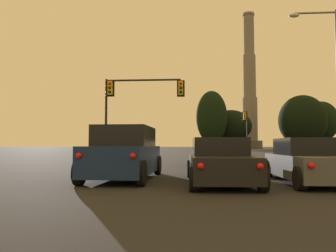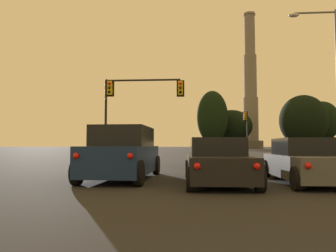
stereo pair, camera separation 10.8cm
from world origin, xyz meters
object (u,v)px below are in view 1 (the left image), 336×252
(street_lamp, at_px, (331,71))
(smokestack, at_px, (250,95))
(traffic_light_far_right, at_px, (246,126))
(sedan_center_lane_front, at_px, (209,155))
(suv_left_lane_second, at_px, (125,154))
(traffic_light_overhead_left, at_px, (132,98))
(sedan_center_lane_second, at_px, (219,162))
(sedan_right_lane_second, at_px, (309,162))

(street_lamp, relative_size, smokestack, 0.21)
(traffic_light_far_right, bearing_deg, smokestack, 79.50)
(sedan_center_lane_front, xyz_separation_m, traffic_light_far_right, (6.38, 26.41, 3.17))
(suv_left_lane_second, xyz_separation_m, sedan_center_lane_front, (3.35, 6.94, -0.23))
(smokestack, bearing_deg, traffic_light_far_right, -100.50)
(suv_left_lane_second, distance_m, traffic_light_far_right, 34.86)
(traffic_light_overhead_left, xyz_separation_m, smokestack, (24.19, 87.51, 13.50))
(street_lamp, bearing_deg, traffic_light_overhead_left, 164.14)
(sedan_center_lane_front, xyz_separation_m, smokestack, (18.75, 93.18, 17.60))
(traffic_light_far_right, height_order, street_lamp, street_lamp)
(sedan_center_lane_second, bearing_deg, traffic_light_overhead_left, 109.74)
(traffic_light_far_right, xyz_separation_m, street_lamp, (1.18, -24.42, 1.92))
(street_lamp, bearing_deg, suv_left_lane_second, -140.70)
(sedan_center_lane_front, distance_m, sedan_center_lane_second, 7.99)
(sedan_center_lane_front, relative_size, traffic_light_far_right, 0.81)
(sedan_center_lane_front, bearing_deg, suv_left_lane_second, -117.58)
(sedan_right_lane_second, height_order, traffic_light_overhead_left, traffic_light_overhead_left)
(sedan_right_lane_second, distance_m, sedan_center_lane_second, 2.88)
(suv_left_lane_second, xyz_separation_m, traffic_light_far_right, (9.73, 33.35, 2.94))
(suv_left_lane_second, xyz_separation_m, sedan_right_lane_second, (6.09, -0.72, -0.23))
(sedan_center_lane_second, height_order, street_lamp, street_lamp)
(sedan_right_lane_second, bearing_deg, sedan_center_lane_second, -172.40)
(suv_left_lane_second, relative_size, sedan_center_lane_front, 1.04)
(sedan_center_lane_second, height_order, traffic_light_far_right, traffic_light_far_right)
(traffic_light_far_right, distance_m, smokestack, 69.43)
(sedan_center_lane_front, distance_m, traffic_light_far_right, 27.35)
(suv_left_lane_second, xyz_separation_m, sedan_center_lane_second, (3.23, -1.05, -0.23))
(suv_left_lane_second, height_order, traffic_light_overhead_left, traffic_light_overhead_left)
(suv_left_lane_second, relative_size, sedan_right_lane_second, 1.04)
(suv_left_lane_second, relative_size, smokestack, 0.11)
(traffic_light_far_right, distance_m, street_lamp, 24.53)
(suv_left_lane_second, height_order, street_lamp, street_lamp)
(smokestack, bearing_deg, street_lamp, -97.00)
(suv_left_lane_second, xyz_separation_m, smokestack, (22.10, 100.12, 17.37))
(sedan_center_lane_front, xyz_separation_m, traffic_light_overhead_left, (-5.44, 5.67, 4.09))
(suv_left_lane_second, xyz_separation_m, traffic_light_overhead_left, (-2.09, 12.61, 3.86))
(sedan_right_lane_second, height_order, traffic_light_far_right, traffic_light_far_right)
(sedan_right_lane_second, relative_size, sedan_center_lane_front, 0.99)
(sedan_center_lane_second, xyz_separation_m, street_lamp, (7.67, 9.98, 5.09))
(suv_left_lane_second, bearing_deg, smokestack, 78.79)
(sedan_right_lane_second, xyz_separation_m, traffic_light_far_right, (3.64, 34.06, 3.17))
(traffic_light_overhead_left, bearing_deg, street_lamp, -15.86)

